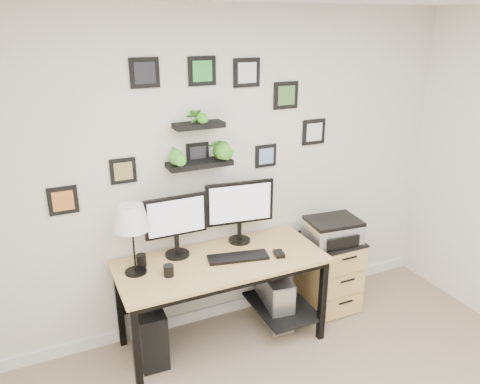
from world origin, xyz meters
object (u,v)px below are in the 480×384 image
monitor_left (176,222)px  printer (333,230)px  pc_tower_grey (275,298)px  file_cabinet (329,272)px  desk (224,271)px  table_lamp (131,219)px  pc_tower_black (149,331)px  mug (169,271)px  monitor_right (240,207)px

monitor_left → printer: size_ratio=1.06×
pc_tower_grey → file_cabinet: (0.58, 0.03, 0.11)m
desk → monitor_left: size_ratio=3.23×
desk → table_lamp: bearing=176.2°
pc_tower_black → printer: 1.74m
mug → file_cabinet: bearing=5.9°
monitor_right → mug: size_ratio=6.64×
desk → printer: 1.05m
desk → file_cabinet: 1.10m
desk → mug: mug is taller
monitor_left → mug: size_ratio=5.83×
pc_tower_black → printer: bearing=0.9°
monitor_right → file_cabinet: monitor_right is taller
table_lamp → pc_tower_grey: size_ratio=1.10×
table_lamp → mug: size_ratio=6.19×
monitor_right → pc_tower_grey: monitor_right is taller
pc_tower_grey → monitor_right: bearing=147.9°
monitor_left → printer: monitor_left is taller
mug → printer: bearing=4.5°
printer → desk: bearing=-179.1°
monitor_right → file_cabinet: size_ratio=0.84×
desk → pc_tower_black: size_ratio=3.53×
file_cabinet → monitor_left: bearing=175.6°
mug → monitor_right: bearing=22.8°
monitor_right → mug: bearing=-157.2°
mug → file_cabinet: mug is taller
monitor_left → pc_tower_black: size_ratio=1.09×
monitor_left → pc_tower_black: 0.87m
desk → table_lamp: table_lamp is taller
monitor_left → table_lamp: bearing=-161.3°
pc_tower_grey → pc_tower_black: bearing=179.4°
pc_tower_black → printer: printer is taller
pc_tower_black → pc_tower_grey: pc_tower_black is taller
pc_tower_black → file_cabinet: (1.67, 0.02, 0.11)m
mug → pc_tower_grey: 1.11m
desk → mug: (-0.47, -0.10, 0.17)m
pc_tower_grey → file_cabinet: file_cabinet is taller
table_lamp → mug: (0.21, -0.15, -0.38)m
monitor_left → monitor_right: monitor_right is taller
table_lamp → printer: bearing=-0.9°
monitor_right → desk: bearing=-139.6°
desk → printer: printer is taller
printer → mug: bearing=-175.5°
printer → table_lamp: bearing=179.1°
desk → pc_tower_grey: size_ratio=3.36×
mug → pc_tower_black: (-0.14, 0.14, -0.57)m
desk → file_cabinet: size_ratio=2.39×
monitor_left → mug: (-0.15, -0.27, -0.25)m
printer → pc_tower_grey: bearing=178.8°
printer → file_cabinet: bearing=59.6°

